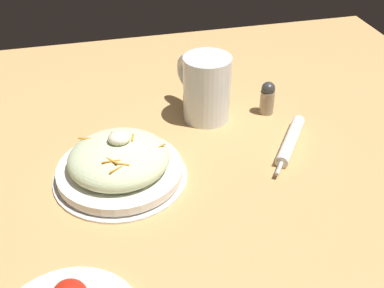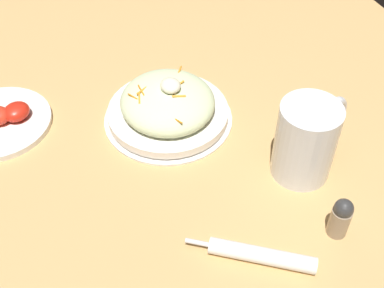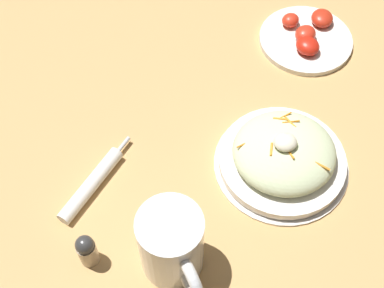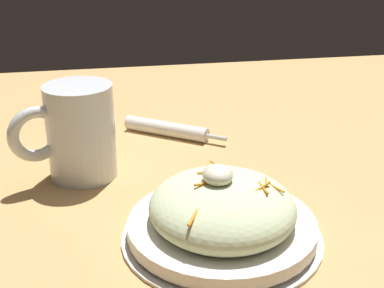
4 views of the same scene
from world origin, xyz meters
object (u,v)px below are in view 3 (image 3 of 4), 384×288
salad_plate (283,156)px  tomato_plate (307,37)px  beer_mug (172,247)px  salt_shaker (87,250)px  napkin_roll (92,184)px

salad_plate → tomato_plate: salad_plate is taller
beer_mug → tomato_plate: bearing=56.3°
beer_mug → tomato_plate: (0.31, 0.46, -0.05)m
salt_shaker → napkin_roll: bearing=89.8°
beer_mug → tomato_plate: beer_mug is taller
tomato_plate → salt_shaker: bearing=-134.6°
napkin_roll → tomato_plate: bearing=35.7°
salt_shaker → tomato_plate: bearing=45.4°
salad_plate → salt_shaker: (-0.33, -0.15, 0.01)m
tomato_plate → beer_mug: bearing=-123.7°
beer_mug → salt_shaker: beer_mug is taller
salad_plate → salt_shaker: bearing=-156.1°
napkin_roll → salt_shaker: salt_shaker is taller
beer_mug → napkin_roll: bearing=132.0°
tomato_plate → napkin_roll: bearing=-144.3°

